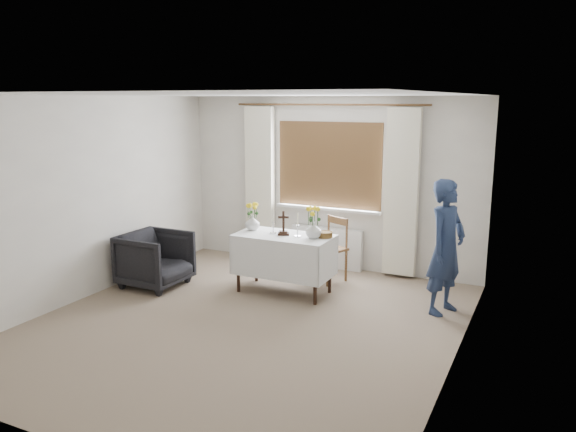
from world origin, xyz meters
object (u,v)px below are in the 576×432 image
object	(u,v)px
wooden_chair	(328,250)
wooden_cross	(283,223)
person	(446,247)
altar_table	(284,264)
flower_vase_right	(314,230)
armchair	(155,259)
flower_vase_left	(252,223)

from	to	relation	value
wooden_chair	wooden_cross	size ratio (longest dim) A/B	2.84
wooden_chair	person	size ratio (longest dim) A/B	0.56
altar_table	flower_vase_right	distance (m)	0.63
person	wooden_cross	size ratio (longest dim) A/B	5.06
altar_table	flower_vase_right	xyz separation A→B (m)	(0.40, 0.01, 0.48)
altar_table	person	world-z (taller)	person
armchair	flower_vase_left	size ratio (longest dim) A/B	4.06
armchair	person	bearing A→B (deg)	-78.31
wooden_chair	altar_table	bearing A→B (deg)	-91.98
altar_table	armchair	bearing A→B (deg)	-162.63
wooden_chair	wooden_cross	bearing A→B (deg)	-92.34
wooden_chair	armchair	bearing A→B (deg)	-124.75
altar_table	wooden_chair	world-z (taller)	wooden_chair
flower_vase_left	flower_vase_right	xyz separation A→B (m)	(0.90, -0.06, 0.00)
flower_vase_left	flower_vase_right	bearing A→B (deg)	-3.71
wooden_chair	person	bearing A→B (deg)	7.41
armchair	person	xyz separation A→B (m)	(3.64, 0.71, 0.42)
wooden_chair	armchair	world-z (taller)	wooden_chair
flower_vase_left	flower_vase_right	world-z (taller)	flower_vase_right
flower_vase_right	wooden_cross	bearing A→B (deg)	-178.13
wooden_chair	wooden_cross	xyz separation A→B (m)	(-0.34, -0.69, 0.48)
wooden_chair	flower_vase_right	size ratio (longest dim) A/B	4.24
person	flower_vase_left	bearing A→B (deg)	112.86
altar_table	flower_vase_right	world-z (taller)	flower_vase_right
wooden_cross	flower_vase_left	xyz separation A→B (m)	(-0.49, 0.07, -0.06)
wooden_chair	armchair	size ratio (longest dim) A/B	1.10
armchair	person	distance (m)	3.73
flower_vase_left	altar_table	bearing A→B (deg)	-8.16
person	wooden_cross	bearing A→B (deg)	115.61
wooden_cross	flower_vase_right	xyz separation A→B (m)	(0.41, 0.01, -0.05)
altar_table	wooden_chair	xyz separation A→B (m)	(0.34, 0.69, 0.06)
wooden_cross	flower_vase_right	world-z (taller)	wooden_cross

